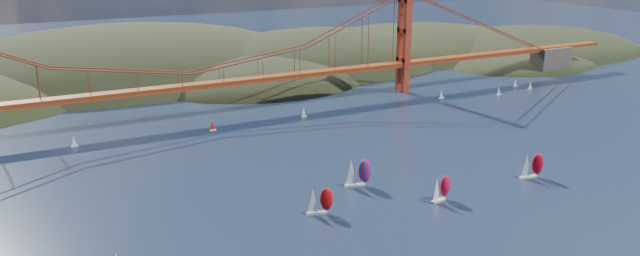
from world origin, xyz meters
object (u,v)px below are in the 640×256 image
Objects in this scene: racer_1 at (441,188)px; racer_2 at (532,165)px; racer_0 at (319,200)px; racer_rwb at (358,172)px.

racer_2 is (41.60, 1.62, 0.32)m from racer_1.
racer_0 is 0.95× the size of racer_2.
racer_2 is at bearing -10.04° from racer_1.
racer_0 is at bearing -131.75° from racer_rwb.
racer_0 is 81.46m from racer_2.
racer_1 is at bearing 3.38° from racer_0.
racer_0 is 26.26m from racer_rwb.
racer_2 reaches higher than racer_0.
racer_1 is 41.63m from racer_2.
racer_2 is at bearing 11.23° from racer_0.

